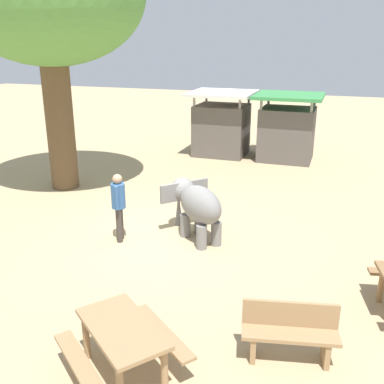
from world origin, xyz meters
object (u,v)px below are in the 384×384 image
at_px(wooden_bench, 290,330).
at_px(market_stall_white, 222,127).
at_px(picnic_table_far, 123,338).
at_px(elephant, 196,204).
at_px(market_stall_green, 287,131).
at_px(person_handler, 119,202).

relative_size(wooden_bench, market_stall_white, 0.58).
height_order(picnic_table_far, market_stall_white, market_stall_white).
relative_size(elephant, market_stall_green, 0.71).
distance_m(person_handler, picnic_table_far, 4.49).
bearing_deg(market_stall_white, market_stall_green, 0.00).
bearing_deg(picnic_table_far, elephant, 134.14).
height_order(person_handler, market_stall_white, market_stall_white).
bearing_deg(market_stall_green, market_stall_white, 180.00).
relative_size(person_handler, wooden_bench, 1.12).
xyz_separation_m(market_stall_white, market_stall_green, (2.60, 0.00, 0.00)).
relative_size(person_handler, market_stall_white, 0.64).
relative_size(picnic_table_far, market_stall_white, 0.83).
bearing_deg(market_stall_white, wooden_bench, -70.18).
distance_m(picnic_table_far, market_stall_green, 12.70).
relative_size(elephant, person_handler, 1.11).
bearing_deg(picnic_table_far, person_handler, 156.49).
height_order(wooden_bench, market_stall_green, market_stall_green).
xyz_separation_m(picnic_table_far, market_stall_white, (-2.02, 12.67, 0.55)).
distance_m(elephant, picnic_table_far, 4.70).
xyz_separation_m(elephant, market_stall_white, (-1.56, 8.00, 0.30)).
bearing_deg(elephant, wooden_bench, 168.09).
bearing_deg(market_stall_white, person_handler, -90.52).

